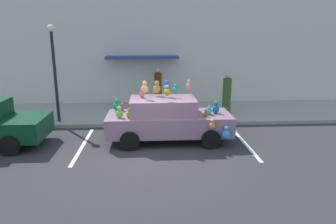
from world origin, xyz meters
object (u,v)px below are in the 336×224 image
at_px(plush_covered_car, 167,119).
at_px(teddy_bear_on_sidewalk, 127,113).
at_px(pedestrian_near_shopfront, 227,95).
at_px(pedestrian_walking_past, 158,88).
at_px(street_lamp_post, 54,64).

distance_m(plush_covered_car, teddy_bear_on_sidewalk, 2.72).
bearing_deg(pedestrian_near_shopfront, teddy_bear_on_sidewalk, -165.90).
bearing_deg(pedestrian_walking_past, pedestrian_near_shopfront, -26.11).
height_order(teddy_bear_on_sidewalk, street_lamp_post, street_lamp_post).
bearing_deg(plush_covered_car, street_lamp_post, 153.20).
xyz_separation_m(plush_covered_car, pedestrian_near_shopfront, (2.92, 3.31, 0.17)).
distance_m(teddy_bear_on_sidewalk, pedestrian_near_shopfront, 4.67).
bearing_deg(plush_covered_car, teddy_bear_on_sidewalk, 125.97).
bearing_deg(pedestrian_walking_past, street_lamp_post, -148.00).
bearing_deg(teddy_bear_on_sidewalk, plush_covered_car, -54.03).
bearing_deg(plush_covered_car, pedestrian_near_shopfront, 48.62).
height_order(plush_covered_car, pedestrian_near_shopfront, plush_covered_car).
relative_size(teddy_bear_on_sidewalk, pedestrian_walking_past, 0.38).
bearing_deg(street_lamp_post, teddy_bear_on_sidewalk, -0.70).
relative_size(plush_covered_car, pedestrian_walking_past, 2.25).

